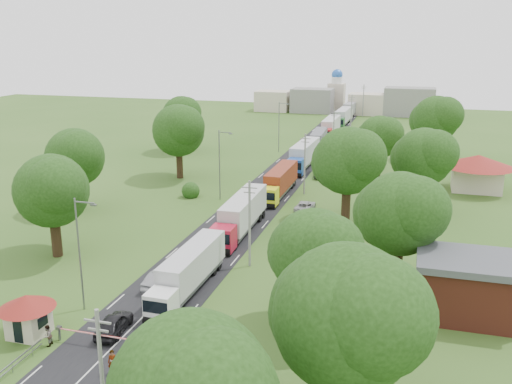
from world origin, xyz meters
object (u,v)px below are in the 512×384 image
(guard_booth, at_px, (27,310))
(car_lane_front, at_px, (114,324))
(boom_barrier, at_px, (95,335))
(truck_0, at_px, (189,271))
(pedestrian_near, at_px, (113,363))
(info_sign, at_px, (319,155))
(car_lane_mid, at_px, (162,279))

(guard_booth, height_order, car_lane_front, guard_booth)
(guard_booth, bearing_deg, boom_barrier, 0.01)
(truck_0, bearing_deg, pedestrian_near, -90.01)
(info_sign, relative_size, car_lane_mid, 0.84)
(boom_barrier, height_order, car_lane_front, car_lane_front)
(car_lane_mid, bearing_deg, boom_barrier, 92.09)
(boom_barrier, xyz_separation_m, info_sign, (6.56, 60.00, 2.11))
(car_lane_mid, distance_m, pedestrian_near, 14.25)
(info_sign, distance_m, truck_0, 49.28)
(info_sign, height_order, car_lane_mid, info_sign)
(boom_barrier, relative_size, pedestrian_near, 5.05)
(info_sign, bearing_deg, guard_booth, -101.68)
(info_sign, relative_size, car_lane_front, 0.90)
(pedestrian_near, bearing_deg, info_sign, 64.37)
(boom_barrier, relative_size, car_lane_mid, 1.90)
(truck_0, bearing_deg, car_lane_front, -108.05)
(car_lane_front, relative_size, pedestrian_near, 2.51)
(guard_booth, distance_m, truck_0, 14.11)
(truck_0, height_order, car_lane_front, truck_0)
(boom_barrier, relative_size, truck_0, 0.67)
(guard_booth, distance_m, pedestrian_near, 9.58)
(info_sign, bearing_deg, pedestrian_near, -93.07)
(guard_booth, distance_m, info_sign, 61.27)
(car_lane_mid, height_order, pedestrian_near, pedestrian_near)
(car_lane_front, height_order, car_lane_mid, car_lane_mid)
(guard_booth, distance_m, car_lane_front, 6.71)
(info_sign, height_order, car_lane_front, info_sign)
(truck_0, xyz_separation_m, pedestrian_near, (-0.00, -13.81, -1.11))
(car_lane_mid, bearing_deg, pedestrian_near, 105.39)
(truck_0, distance_m, car_lane_mid, 3.09)
(guard_booth, xyz_separation_m, pedestrian_near, (9.03, -2.96, -1.25))
(info_sign, distance_m, car_lane_mid, 49.44)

